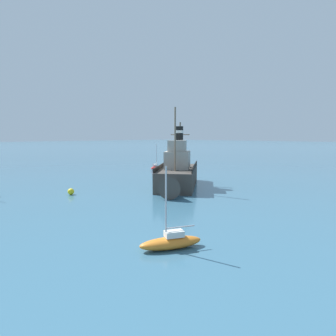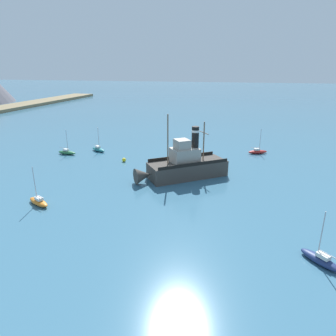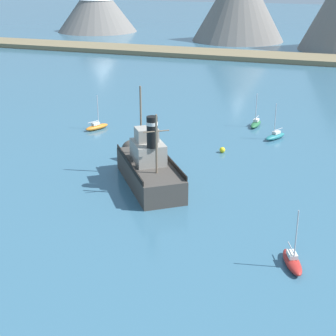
{
  "view_description": "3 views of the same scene",
  "coord_description": "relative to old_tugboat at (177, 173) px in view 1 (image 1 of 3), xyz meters",
  "views": [
    {
      "loc": [
        -25.69,
        27.98,
        6.65
      ],
      "look_at": [
        2.71,
        -0.59,
        2.21
      ],
      "focal_mm": 32.0,
      "sensor_mm": 36.0,
      "label": 1
    },
    {
      "loc": [
        -42.68,
        -7.97,
        16.29
      ],
      "look_at": [
        -0.87,
        2.52,
        1.64
      ],
      "focal_mm": 32.0,
      "sensor_mm": 36.0,
      "label": 2
    },
    {
      "loc": [
        19.18,
        -46.69,
        21.47
      ],
      "look_at": [
        2.53,
        -0.05,
        2.11
      ],
      "focal_mm": 55.0,
      "sensor_mm": 36.0,
      "label": 3
    }
  ],
  "objects": [
    {
      "name": "sailboat_red",
      "position": [
        16.51,
        -11.54,
        -1.4
      ],
      "size": [
        2.46,
        3.93,
        4.9
      ],
      "color": "#B22823",
      "rests_on": "ground"
    },
    {
      "name": "old_tugboat",
      "position": [
        0.0,
        0.0,
        0.0
      ],
      "size": [
        11.34,
        13.55,
        9.9
      ],
      "color": "#423D38",
      "rests_on": "ground"
    },
    {
      "name": "mooring_buoy",
      "position": [
        5.13,
        11.99,
        -1.48
      ],
      "size": [
        0.71,
        0.71,
        0.71
      ],
      "primitive_type": "sphere",
      "color": "yellow",
      "rests_on": "ground"
    },
    {
      "name": "ground_plane",
      "position": [
        -0.17,
        -0.26,
        -1.83
      ],
      "size": [
        600.0,
        600.0,
        0.0
      ],
      "primitive_type": "plane",
      "color": "#38667F"
    },
    {
      "name": "sailboat_orange",
      "position": [
        -14.03,
        15.56,
        -1.4
      ],
      "size": [
        2.65,
        3.9,
        4.9
      ],
      "color": "orange",
      "rests_on": "ground"
    }
  ]
}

